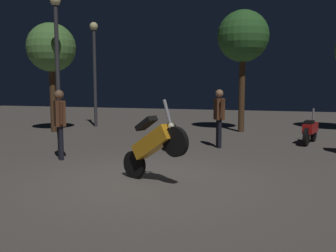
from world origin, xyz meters
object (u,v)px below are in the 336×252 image
Objects in this scene: person_bystander_far at (60,118)px; streetlamp_far at (94,60)px; streetlamp_near at (57,48)px; person_rider_beside at (219,113)px; motorcycle_red_parked_right at (310,130)px; motorcycle_orange_foreground at (154,145)px; motorcycle_black_parked_left at (170,135)px.

person_bystander_far is 0.39× the size of streetlamp_far.
person_rider_beside is at bearing -3.88° from streetlamp_near.
motorcycle_red_parked_right is 0.92× the size of person_bystander_far.
streetlamp_far is (-8.75, 2.41, 2.49)m from motorcycle_red_parked_right.
person_rider_beside is 7.47m from streetlamp_far.
person_bystander_far is 7.46m from streetlamp_far.
person_rider_beside reaches higher than motorcycle_orange_foreground.
motorcycle_orange_foreground is 0.36× the size of streetlamp_far.
person_bystander_far is (-3.59, -2.84, 0.01)m from person_rider_beside.
motorcycle_orange_foreground is at bearing 166.64° from motorcycle_red_parked_right.
motorcycle_black_parked_left is 3.16m from person_bystander_far.
motorcycle_orange_foreground is at bearing -43.05° from streetlamp_near.
motorcycle_red_parked_right is 0.93× the size of person_rider_beside.
motorcycle_black_parked_left is 4.60m from motorcycle_red_parked_right.
streetlamp_near is 1.07× the size of streetlamp_far.
motorcycle_red_parked_right is 7.69m from person_bystander_far.
person_bystander_far is 4.34m from streetlamp_near.
streetlamp_near is (-5.65, 0.38, 2.06)m from person_rider_beside.
streetlamp_near reaches higher than motorcycle_red_parked_right.
motorcycle_red_parked_right is 0.36× the size of streetlamp_far.
streetlamp_near is at bearing 114.27° from motorcycle_red_parked_right.
streetlamp_near is (-5.01, 4.68, 2.36)m from motorcycle_orange_foreground.
motorcycle_orange_foreground reaches higher than motorcycle_black_parked_left.
streetlamp_near reaches higher than motorcycle_black_parked_left.
motorcycle_black_parked_left is 0.35× the size of streetlamp_far.
person_rider_beside reaches higher than motorcycle_red_parked_right.
streetlamp_far is at bearing 96.57° from streetlamp_near.
motorcycle_orange_foreground is 3.31m from person_bystander_far.
motorcycle_black_parked_left is 0.90× the size of person_rider_beside.
streetlamp_near is (-8.34, -1.16, 2.67)m from motorcycle_red_parked_right.
streetlamp_far is (-6.06, 3.95, 1.88)m from person_rider_beside.
motorcycle_black_parked_left is at bearing 0.82° from person_bystander_far.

